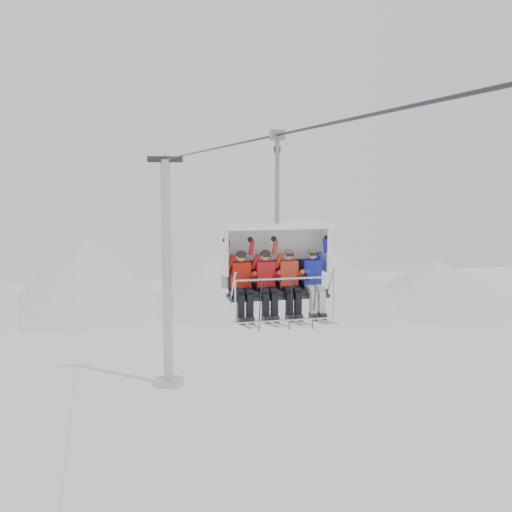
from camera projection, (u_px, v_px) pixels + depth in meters
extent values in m
cone|color=white|center=(87.00, 274.00, 57.87)|extent=(16.00, 16.00, 7.00)
cone|color=white|center=(209.00, 282.00, 59.61)|extent=(14.00, 14.00, 5.00)
cone|color=white|center=(318.00, 276.00, 59.97)|extent=(18.00, 18.00, 6.00)
cone|color=white|center=(435.00, 282.00, 60.72)|extent=(16.00, 16.00, 4.50)
cone|color=white|center=(264.00, 277.00, 63.94)|extent=(12.00, 12.00, 4.50)
cylinder|color=#B3B6BB|center=(167.00, 274.00, 37.44)|extent=(0.56, 0.56, 13.30)
cylinder|color=#B3B6BB|center=(169.00, 382.00, 38.27)|extent=(1.80, 1.80, 0.30)
cube|color=#2D2D32|center=(165.00, 159.00, 36.59)|extent=(2.00, 0.35, 0.35)
cylinder|color=#2D2D32|center=(256.00, 140.00, 15.39)|extent=(0.06, 50.00, 0.06)
cube|color=black|center=(278.00, 292.00, 13.89)|extent=(2.09, 0.55, 0.10)
cube|color=black|center=(275.00, 274.00, 14.09)|extent=(2.09, 0.10, 0.61)
cube|color=#2D2D32|center=(278.00, 296.00, 13.90)|extent=(2.18, 0.60, 0.08)
cube|color=white|center=(272.00, 255.00, 14.25)|extent=(2.33, 0.10, 1.39)
cube|color=white|center=(277.00, 226.00, 13.78)|extent=(2.33, 0.90, 0.10)
cylinder|color=silver|center=(285.00, 279.00, 13.31)|extent=(2.13, 0.04, 0.04)
cylinder|color=silver|center=(286.00, 321.00, 13.35)|extent=(2.13, 0.04, 0.04)
cylinder|color=gray|center=(277.00, 181.00, 13.68)|extent=(0.10, 0.10, 1.92)
cube|color=gray|center=(277.00, 135.00, 13.55)|extent=(0.30, 0.18, 0.22)
cube|color=red|center=(241.00, 276.00, 13.69)|extent=(0.40, 0.27, 0.59)
sphere|color=tan|center=(241.00, 257.00, 13.59)|extent=(0.22, 0.22, 0.22)
cube|color=black|center=(241.00, 306.00, 13.31)|extent=(0.13, 0.15, 0.47)
cube|color=black|center=(250.00, 305.00, 13.36)|extent=(0.13, 0.15, 0.47)
cube|color=#A8ABB2|center=(242.00, 325.00, 13.26)|extent=(0.09, 1.69, 0.26)
cube|color=#A8ABB2|center=(251.00, 324.00, 13.31)|extent=(0.09, 1.69, 0.26)
cube|color=red|center=(265.00, 275.00, 13.81)|extent=(0.40, 0.27, 0.59)
sphere|color=tan|center=(265.00, 256.00, 13.72)|extent=(0.22, 0.22, 0.22)
cube|color=black|center=(266.00, 305.00, 13.44)|extent=(0.13, 0.15, 0.47)
cube|color=black|center=(274.00, 304.00, 13.48)|extent=(0.13, 0.15, 0.47)
cube|color=#A8ABB2|center=(267.00, 323.00, 13.39)|extent=(0.09, 1.69, 0.26)
cube|color=#A8ABB2|center=(276.00, 323.00, 13.43)|extent=(0.09, 1.69, 0.26)
cube|color=red|center=(288.00, 274.00, 13.93)|extent=(0.40, 0.27, 0.59)
sphere|color=tan|center=(289.00, 255.00, 13.84)|extent=(0.22, 0.22, 0.22)
cube|color=black|center=(289.00, 303.00, 13.56)|extent=(0.13, 0.15, 0.47)
cube|color=black|center=(298.00, 303.00, 13.60)|extent=(0.13, 0.15, 0.47)
cube|color=#A8ABB2|center=(291.00, 322.00, 13.51)|extent=(0.09, 1.69, 0.26)
cube|color=#A8ABB2|center=(299.00, 321.00, 13.55)|extent=(0.09, 1.69, 0.26)
cube|color=#1A21A2|center=(311.00, 273.00, 14.06)|extent=(0.40, 0.27, 0.59)
sphere|color=tan|center=(312.00, 254.00, 13.97)|extent=(0.22, 0.22, 0.22)
cube|color=beige|center=(313.00, 302.00, 13.68)|extent=(0.13, 0.15, 0.47)
cube|color=beige|center=(322.00, 302.00, 13.73)|extent=(0.13, 0.15, 0.47)
cube|color=#A8ABB2|center=(315.00, 321.00, 13.63)|extent=(0.09, 1.69, 0.26)
cube|color=#A8ABB2|center=(323.00, 320.00, 13.68)|extent=(0.09, 1.69, 0.26)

